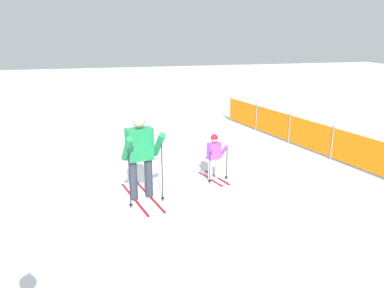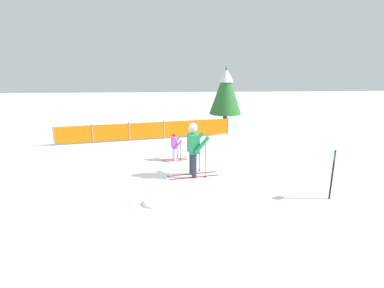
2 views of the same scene
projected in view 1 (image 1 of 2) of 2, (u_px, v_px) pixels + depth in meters
The scene contains 5 objects.
ground_plane at pixel (133, 194), 7.93m from camera, with size 60.00×60.00×0.00m, color white.
skier_adult at pixel (140, 148), 7.40m from camera, with size 1.77×0.86×1.83m.
skier_child at pixel (214, 153), 8.55m from camera, with size 1.04×0.55×1.08m.
safety_fence at pixel (309, 135), 10.66m from camera, with size 8.47×1.72×0.95m.
snow_mound at pixel (44, 186), 8.30m from camera, with size 0.78×0.66×0.31m, color white.
Camera 1 is at (7.37, -0.65, 3.29)m, focal length 35.00 mm.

